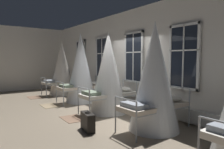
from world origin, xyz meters
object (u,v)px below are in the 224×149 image
object	(u,v)px
cot_second	(81,68)
suitcase_dark	(88,122)
cot_fourth	(154,77)
cot_first	(62,68)
cot_third	(108,73)

from	to	relation	value
cot_second	suitcase_dark	distance (m)	3.72
cot_second	cot_fourth	size ratio (longest dim) A/B	1.05
cot_second	suitcase_dark	xyz separation A→B (m)	(3.23, -1.44, -1.14)
cot_fourth	suitcase_dark	size ratio (longest dim) A/B	4.58
suitcase_dark	cot_second	bearing A→B (deg)	166.22
cot_first	cot_second	size ratio (longest dim) A/B	0.94
cot_second	cot_third	bearing A→B (deg)	-90.54
cot_third	suitcase_dark	bearing A→B (deg)	-140.05
cot_first	cot_third	size ratio (longest dim) A/B	1.00
cot_third	cot_second	bearing A→B (deg)	89.13
suitcase_dark	cot_third	bearing A→B (deg)	140.18
cot_first	cot_second	world-z (taller)	cot_second
cot_first	cot_fourth	world-z (taller)	cot_fourth
cot_first	cot_second	xyz separation A→B (m)	(2.09, -0.02, 0.08)
cot_third	suitcase_dark	xyz separation A→B (m)	(1.18, -1.41, -1.06)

